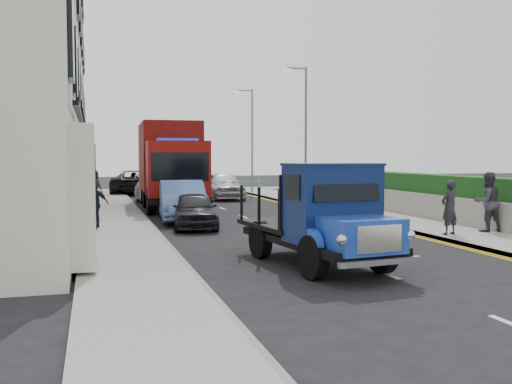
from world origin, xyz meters
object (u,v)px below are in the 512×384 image
bedford_lorry (328,222)px  pedestrian_east_near (449,208)px  lamp_far (250,134)px  red_lorry (170,163)px  lamp_mid (304,127)px  parked_car_front (194,210)px

bedford_lorry → pedestrian_east_near: bedford_lorry is taller
lamp_far → red_lorry: 11.11m
lamp_mid → lamp_far: size_ratio=1.00×
lamp_far → pedestrian_east_near: 22.01m
bedford_lorry → parked_car_front: 8.39m
red_lorry → parked_car_front: size_ratio=2.17×
parked_car_front → bedford_lorry: bearing=-73.1°
red_lorry → parked_car_front: red_lorry is taller
lamp_mid → red_lorry: bearing=169.7°
bedford_lorry → red_lorry: size_ratio=0.63×
lamp_mid → lamp_far: 10.00m
parked_car_front → lamp_far: bearing=74.1°
lamp_mid → parked_car_front: bearing=-134.1°
lamp_mid → red_lorry: size_ratio=0.86×
lamp_mid → parked_car_front: lamp_mid is taller
parked_car_front → pedestrian_east_near: bearing=-28.2°
lamp_mid → red_lorry: 6.87m
red_lorry → parked_car_front: (-0.25, -8.18, -1.60)m
lamp_mid → bedford_lorry: bearing=-108.8°
pedestrian_east_near → lamp_far: bearing=-104.7°
bedford_lorry → pedestrian_east_near: size_ratio=3.05×
lamp_far → red_lorry: bearing=-126.5°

